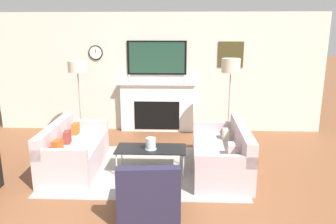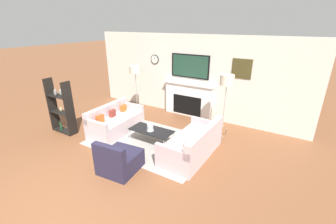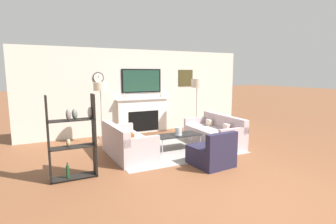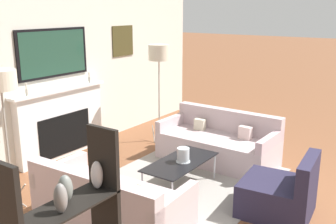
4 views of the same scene
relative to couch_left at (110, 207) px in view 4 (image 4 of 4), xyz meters
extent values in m
cube|color=silver|center=(1.26, 2.35, 1.06)|extent=(7.56, 0.07, 2.70)
cube|color=white|center=(1.26, 2.24, 0.26)|extent=(1.67, 0.16, 1.10)
cube|color=black|center=(1.26, 2.15, 0.10)|extent=(1.04, 0.01, 0.66)
cube|color=white|center=(1.26, 2.22, 0.83)|extent=(1.79, 0.22, 0.04)
cylinder|color=#B2AD9E|center=(0.63, 2.19, 0.90)|extent=(0.04, 0.04, 0.10)
cylinder|color=white|center=(0.63, 2.19, 1.00)|extent=(0.03, 0.03, 0.09)
cylinder|color=#B2AD9E|center=(1.89, 2.19, 0.90)|extent=(0.04, 0.04, 0.10)
cylinder|color=white|center=(1.89, 2.19, 1.00)|extent=(0.03, 0.03, 0.09)
cube|color=black|center=(1.26, 2.31, 1.41)|extent=(1.35, 0.04, 0.76)
cube|color=#1E4233|center=(1.26, 2.29, 1.41)|extent=(1.25, 0.01, 0.69)
cube|color=#40391C|center=(2.91, 2.31, 1.49)|extent=(0.57, 0.02, 0.57)
cube|color=#9E968E|center=(1.26, 0.00, -0.29)|extent=(3.14, 2.17, 0.01)
cube|color=#BFA9AD|center=(0.04, 0.00, -0.06)|extent=(0.88, 1.72, 0.45)
cube|color=#BFA9AD|center=(-0.29, -0.01, 0.33)|extent=(0.23, 1.69, 0.32)
cube|color=#BCA9A8|center=(0.01, 0.79, 0.25)|extent=(0.82, 0.13, 0.18)
cube|color=#BBA8AA|center=(0.07, -0.79, 0.25)|extent=(0.82, 0.13, 0.18)
cube|color=#BD5A22|center=(-0.10, 0.49, 0.26)|extent=(0.11, 0.20, 0.20)
cube|color=maroon|center=(-0.08, 0.00, 0.27)|extent=(0.13, 0.22, 0.20)
cube|color=#BE4F1F|center=(-0.06, -0.50, 0.27)|extent=(0.12, 0.23, 0.22)
cube|color=#BFA9AD|center=(2.48, 0.00, -0.07)|extent=(0.90, 1.85, 0.43)
cube|color=#BFA9AD|center=(2.83, 0.00, 0.32)|extent=(0.20, 1.83, 0.36)
cube|color=#C4A5AC|center=(2.46, -0.86, 0.23)|extent=(0.86, 0.12, 0.18)
cube|color=#C0A9AC|center=(2.49, 0.87, 0.23)|extent=(0.86, 0.12, 0.18)
cube|color=beige|center=(2.60, -0.41, 0.24)|extent=(0.11, 0.20, 0.19)
cube|color=beige|center=(2.61, 0.41, 0.23)|extent=(0.11, 0.18, 0.18)
cube|color=#242137|center=(1.43, -1.35, -0.09)|extent=(0.82, 0.88, 0.41)
cube|color=#242137|center=(1.46, -1.68, 0.30)|extent=(0.76, 0.21, 0.35)
cube|color=black|center=(1.33, -0.05, 0.10)|extent=(1.16, 0.54, 0.02)
cylinder|color=#B7B7BC|center=(0.79, -0.28, -0.10)|extent=(0.02, 0.02, 0.38)
cylinder|color=#B7B7BC|center=(1.87, -0.28, -0.10)|extent=(0.02, 0.02, 0.38)
cylinder|color=#B7B7BC|center=(0.79, 0.19, -0.10)|extent=(0.02, 0.02, 0.38)
cylinder|color=#B7B7BC|center=(1.87, 0.19, -0.10)|extent=(0.02, 0.02, 0.38)
cylinder|color=silver|center=(1.33, -0.09, 0.20)|extent=(0.17, 0.17, 0.19)
cylinder|color=silver|center=(1.33, -0.09, 0.16)|extent=(0.09, 0.09, 0.11)
cylinder|color=silver|center=(1.33, -0.09, 0.11)|extent=(0.19, 0.19, 0.01)
cylinder|color=#9E998E|center=(-0.17, 1.40, -0.16)|extent=(0.09, 0.23, 0.28)
cylinder|color=#9E998E|center=(-0.36, 1.45, -0.16)|extent=(0.17, 0.19, 0.28)
cylinder|color=#9E998E|center=(-0.30, 1.26, -0.16)|extent=(0.23, 0.07, 0.28)
cylinder|color=#9E998E|center=(-0.28, 1.37, 0.58)|extent=(0.02, 0.02, 1.21)
cylinder|color=beige|center=(-0.28, 1.37, 1.30)|extent=(0.37, 0.37, 0.23)
cylinder|color=#9E998E|center=(2.90, 1.40, -0.16)|extent=(0.09, 0.23, 0.28)
cylinder|color=#9E998E|center=(2.71, 1.45, -0.16)|extent=(0.17, 0.19, 0.28)
cylinder|color=#9E998E|center=(2.77, 1.26, -0.16)|extent=(0.23, 0.07, 0.28)
cylinder|color=#9E998E|center=(2.79, 1.37, 0.59)|extent=(0.02, 0.02, 1.22)
cylinder|color=beige|center=(2.79, 1.37, 1.34)|extent=(0.37, 0.37, 0.28)
cube|color=black|center=(-1.28, -0.81, 0.82)|extent=(0.83, 0.28, 0.02)
ellipsoid|color=gray|center=(-1.33, -0.86, 0.92)|extent=(0.09, 0.09, 0.20)
ellipsoid|color=slate|center=(-1.21, -0.77, 0.92)|extent=(0.10, 0.10, 0.19)
ellipsoid|color=silver|center=(-0.94, -0.80, 0.93)|extent=(0.09, 0.09, 0.21)
camera|label=1|loc=(1.84, -5.15, 1.99)|focal=35.00mm
camera|label=2|loc=(4.47, -4.35, 2.72)|focal=24.00mm
camera|label=3|loc=(-1.78, -5.77, 1.66)|focal=28.00mm
camera|label=4|loc=(-2.81, -2.72, 2.10)|focal=42.00mm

